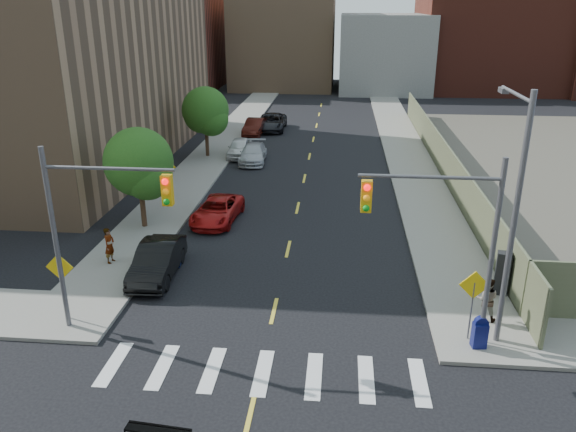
% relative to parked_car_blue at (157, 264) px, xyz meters
% --- Properties ---
extents(sidewalk_nw, '(3.50, 73.00, 0.15)m').
position_rel_parked_car_blue_xyz_m(sidewalk_nw, '(-2.25, 31.02, -0.54)').
color(sidewalk_nw, gray).
rests_on(sidewalk_nw, ground).
extents(sidewalk_ne, '(3.50, 73.00, 0.15)m').
position_rel_parked_car_blue_xyz_m(sidewalk_ne, '(13.25, 31.02, -0.54)').
color(sidewalk_ne, gray).
rests_on(sidewalk_ne, ground).
extents(fence_north, '(0.12, 44.00, 2.50)m').
position_rel_parked_car_blue_xyz_m(fence_north, '(15.10, 17.52, 0.63)').
color(fence_north, '#5F694A').
rests_on(fence_north, ground).
extents(building_nw, '(22.00, 30.00, 16.00)m').
position_rel_parked_car_blue_xyz_m(building_nw, '(-16.50, 19.52, 7.38)').
color(building_nw, '#8C6B4C').
rests_on(building_nw, ground).
extents(bg_bldg_west, '(14.00, 18.00, 12.00)m').
position_rel_parked_car_blue_xyz_m(bg_bldg_west, '(-16.50, 59.52, 5.38)').
color(bg_bldg_west, '#592319').
rests_on(bg_bldg_west, ground).
extents(bg_bldg_midwest, '(14.00, 16.00, 15.00)m').
position_rel_parked_car_blue_xyz_m(bg_bldg_midwest, '(-0.50, 61.52, 6.88)').
color(bg_bldg_midwest, '#8C6B4C').
rests_on(bg_bldg_midwest, ground).
extents(bg_bldg_center, '(12.00, 16.00, 10.00)m').
position_rel_parked_car_blue_xyz_m(bg_bldg_center, '(13.50, 59.52, 4.38)').
color(bg_bldg_center, gray).
rests_on(bg_bldg_center, ground).
extents(bg_bldg_east, '(18.00, 18.00, 16.00)m').
position_rel_parked_car_blue_xyz_m(bg_bldg_east, '(27.50, 61.52, 7.38)').
color(bg_bldg_east, '#592319').
rests_on(bg_bldg_east, ground).
extents(signal_nw, '(4.59, 0.30, 7.00)m').
position_rel_parked_car_blue_xyz_m(signal_nw, '(-0.48, -4.48, 3.91)').
color(signal_nw, '#59595E').
rests_on(signal_nw, ground).
extents(signal_ne, '(4.59, 0.30, 7.00)m').
position_rel_parked_car_blue_xyz_m(signal_ne, '(11.48, -4.48, 3.91)').
color(signal_ne, '#59595E').
rests_on(signal_ne, ground).
extents(streetlight_ne, '(0.25, 3.70, 9.00)m').
position_rel_parked_car_blue_xyz_m(streetlight_ne, '(13.70, -3.58, 4.60)').
color(streetlight_ne, '#59595E').
rests_on(streetlight_ne, ground).
extents(warn_sign_nw, '(1.06, 0.06, 2.83)m').
position_rel_parked_car_blue_xyz_m(warn_sign_nw, '(-2.30, -3.98, 1.38)').
color(warn_sign_nw, '#59595E').
rests_on(warn_sign_nw, ground).
extents(warn_sign_ne, '(1.06, 0.06, 2.83)m').
position_rel_parked_car_blue_xyz_m(warn_sign_ne, '(12.70, -3.98, 1.38)').
color(warn_sign_ne, '#59595E').
rests_on(warn_sign_ne, ground).
extents(warn_sign_midwest, '(1.06, 0.06, 2.83)m').
position_rel_parked_car_blue_xyz_m(warn_sign_midwest, '(-2.30, 9.52, 1.38)').
color(warn_sign_midwest, '#59595E').
rests_on(warn_sign_midwest, ground).
extents(tree_west_near, '(3.66, 3.64, 5.52)m').
position_rel_parked_car_blue_xyz_m(tree_west_near, '(-2.50, 5.57, 2.86)').
color(tree_west_near, '#332114').
rests_on(tree_west_near, ground).
extents(tree_west_far, '(3.66, 3.64, 5.52)m').
position_rel_parked_car_blue_xyz_m(tree_west_far, '(-2.50, 20.57, 2.86)').
color(tree_west_far, '#332114').
rests_on(tree_west_far, ground).
extents(parked_car_blue, '(1.51, 3.64, 1.23)m').
position_rel_parked_car_blue_xyz_m(parked_car_blue, '(0.00, 0.00, 0.00)').
color(parked_car_blue, navy).
rests_on(parked_car_blue, ground).
extents(parked_car_black, '(1.79, 4.69, 1.53)m').
position_rel_parked_car_blue_xyz_m(parked_car_black, '(0.00, 0.04, 0.15)').
color(parked_car_black, black).
rests_on(parked_car_black, ground).
extents(parked_car_red, '(2.54, 4.85, 1.30)m').
position_rel_parked_car_blue_xyz_m(parked_car_red, '(1.21, 6.92, 0.04)').
color(parked_car_red, '#A21110').
rests_on(parked_car_red, ground).
extents(parked_car_silver, '(2.15, 4.78, 1.36)m').
position_rel_parked_car_blue_xyz_m(parked_car_silver, '(1.30, 19.46, 0.06)').
color(parked_car_silver, '#B2B5BA').
rests_on(parked_car_silver, ground).
extents(parked_car_white, '(1.78, 4.26, 1.44)m').
position_rel_parked_car_blue_xyz_m(parked_car_white, '(0.00, 20.93, 0.10)').
color(parked_car_white, white).
rests_on(parked_car_white, ground).
extents(parked_car_maroon, '(1.81, 4.52, 1.46)m').
position_rel_parked_car_blue_xyz_m(parked_car_maroon, '(0.00, 28.89, 0.11)').
color(parked_car_maroon, '#3C110C').
rests_on(parked_car_maroon, ground).
extents(parked_car_grey, '(2.59, 5.56, 1.54)m').
position_rel_parked_car_blue_xyz_m(parked_car_grey, '(1.30, 31.06, 0.15)').
color(parked_car_grey, black).
rests_on(parked_car_grey, ground).
extents(mailbox, '(0.53, 0.43, 1.20)m').
position_rel_parked_car_blue_xyz_m(mailbox, '(12.96, -4.48, 0.11)').
color(mailbox, '#0E1353').
rests_on(mailbox, sidewalk_ne).
extents(payphone, '(0.63, 0.56, 1.85)m').
position_rel_parked_car_blue_xyz_m(payphone, '(14.70, -0.42, 0.46)').
color(payphone, black).
rests_on(payphone, sidewalk_ne).
extents(pedestrian_west, '(0.50, 0.68, 1.70)m').
position_rel_parked_car_blue_xyz_m(pedestrian_west, '(-2.53, 0.95, 0.38)').
color(pedestrian_west, gray).
rests_on(pedestrian_west, sidewalk_nw).
extents(pedestrian_east, '(0.97, 0.84, 1.72)m').
position_rel_parked_car_blue_xyz_m(pedestrian_east, '(13.59, -2.58, 0.40)').
color(pedestrian_east, gray).
rests_on(pedestrian_east, sidewalk_ne).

